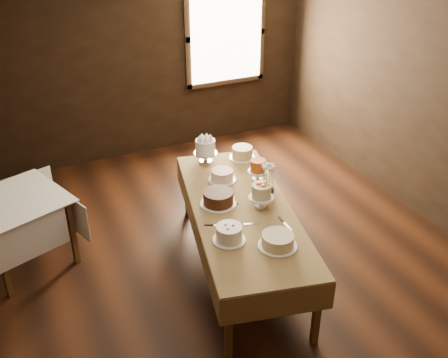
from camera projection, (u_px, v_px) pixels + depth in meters
The scene contains 21 objects.
floor at pixel (232, 266), 5.38m from camera, with size 5.00×6.00×0.01m, color black.
wall_back at pixel (139, 59), 7.06m from camera, with size 5.00×0.02×2.80m, color black.
wall_right at pixel (440, 104), 5.60m from camera, with size 0.02×6.00×2.80m, color black.
window at pixel (226, 36), 7.38m from camera, with size 1.10×0.05×1.30m, color #FFEABF.
display_table at pixel (242, 212), 5.02m from camera, with size 1.43×2.55×0.74m.
side_table at pixel (16, 208), 5.11m from camera, with size 1.17×1.17×0.77m.
cake_meringue at pixel (205, 152), 5.77m from camera, with size 0.30×0.30×0.28m.
cake_speckled at pixel (242, 153), 5.88m from camera, with size 0.30×0.30×0.14m.
cake_lattice at pixel (222, 176), 5.44m from camera, with size 0.32×0.32×0.11m.
cake_caramel at pixel (258, 171), 5.42m from camera, with size 0.21×0.21×0.25m.
cake_chocolate at pixel (218, 198), 5.02m from camera, with size 0.39×0.39×0.14m.
cake_flowers at pixel (261, 197), 4.96m from camera, with size 0.26×0.26×0.25m.
cake_swirl at pixel (229, 234), 4.50m from camera, with size 0.29×0.29×0.15m.
cake_cream at pixel (278, 241), 4.43m from camera, with size 0.39×0.39×0.12m.
cake_server_a at pixel (251, 223), 4.75m from camera, with size 0.24×0.03×0.01m, color silver.
cake_server_b at pixel (287, 226), 4.72m from camera, with size 0.24×0.03×0.01m, color silver.
cake_server_c at pixel (231, 195), 5.19m from camera, with size 0.24×0.03×0.01m, color silver.
cake_server_d at pixel (258, 190), 5.28m from camera, with size 0.24×0.03×0.01m, color silver.
cake_server_e at pixel (222, 225), 4.73m from camera, with size 0.24×0.03×0.01m, color silver.
flower_vase at pixel (268, 189), 5.17m from camera, with size 0.14×0.14×0.14m, color #2D2823.
flower_bouquet at pixel (268, 172), 5.07m from camera, with size 0.14×0.14×0.20m, color white, non-canonical shape.
Camera 1 is at (-1.85, -3.80, 3.45)m, focal length 41.23 mm.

